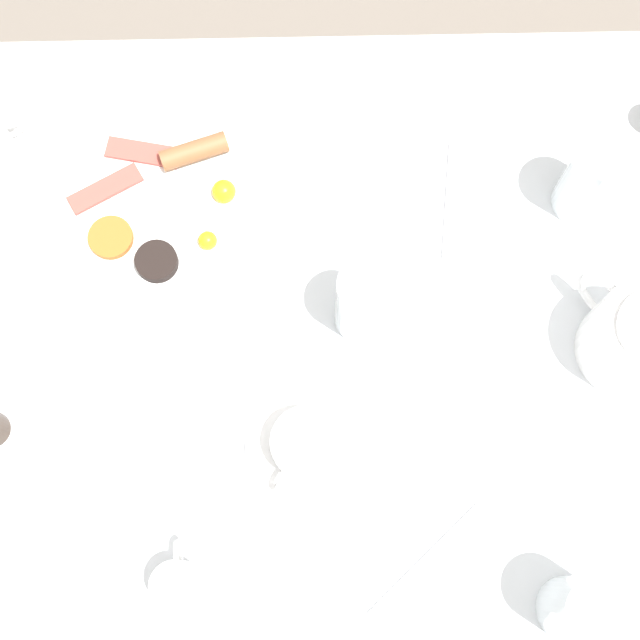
{
  "coord_description": "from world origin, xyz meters",
  "views": [
    {
      "loc": [
        -0.3,
        0.01,
        1.82
      ],
      "look_at": [
        0.0,
        0.0,
        0.74
      ],
      "focal_mm": 50.0,
      "sensor_mm": 36.0,
      "label": 1
    }
  ],
  "objects": [
    {
      "name": "ground_plane",
      "position": [
        0.0,
        0.0,
        0.0
      ],
      "size": [
        8.0,
        8.0,
        0.0
      ],
      "primitive_type": "plane",
      "color": "#70665B"
    },
    {
      "name": "table",
      "position": [
        0.0,
        0.0,
        0.65
      ],
      "size": [
        0.84,
        1.16,
        0.72
      ],
      "color": "silver",
      "rests_on": "ground_plane"
    },
    {
      "name": "breakfast_plate",
      "position": [
        0.16,
        0.2,
        0.73
      ],
      "size": [
        0.31,
        0.31,
        0.04
      ],
      "color": "white",
      "rests_on": "table"
    },
    {
      "name": "teapot_near",
      "position": [
        -0.04,
        -0.39,
        0.78
      ],
      "size": [
        0.19,
        0.14,
        0.13
      ],
      "rotation": [
        0.0,
        0.0,
        3.77
      ],
      "color": "white",
      "rests_on": "table"
    },
    {
      "name": "teacup_with_saucer_right",
      "position": [
        -0.16,
        0.02,
        0.75
      ],
      "size": [
        0.15,
        0.15,
        0.06
      ],
      "color": "white",
      "rests_on": "table"
    },
    {
      "name": "water_glass_tall",
      "position": [
        0.01,
        -0.06,
        0.79
      ],
      "size": [
        0.08,
        0.08,
        0.14
      ],
      "color": "white",
      "rests_on": "table"
    },
    {
      "name": "water_glass_short",
      "position": [
        0.16,
        -0.35,
        0.79
      ],
      "size": [
        0.08,
        0.08,
        0.14
      ],
      "color": "white",
      "rests_on": "table"
    },
    {
      "name": "wine_glass_spare",
      "position": [
        -0.35,
        -0.28,
        0.79
      ],
      "size": [
        0.08,
        0.08,
        0.13
      ],
      "color": "white",
      "rests_on": "table"
    },
    {
      "name": "creamer_jug",
      "position": [
        -0.32,
        0.17,
        0.75
      ],
      "size": [
        0.08,
        0.06,
        0.06
      ],
      "color": "white",
      "rests_on": "table"
    },
    {
      "name": "napkin_folded",
      "position": [
        -0.12,
        0.27,
        0.73
      ],
      "size": [
        0.14,
        0.11,
        0.01
      ],
      "rotation": [
        0.0,
        0.0,
        3.58
      ],
      "color": "white",
      "rests_on": "table"
    },
    {
      "name": "fork_by_plate",
      "position": [
        0.17,
        -0.18,
        0.72
      ],
      "size": [
        0.17,
        0.03,
        0.0
      ],
      "rotation": [
        0.0,
        0.0,
        1.45
      ],
      "color": "silver",
      "rests_on": "table"
    },
    {
      "name": "fork_spare",
      "position": [
        -0.3,
        -0.12,
        0.72
      ],
      "size": [
        0.14,
        0.15,
        0.0
      ],
      "rotation": [
        0.0,
        0.0,
        0.74
      ],
      "color": "silver",
      "rests_on": "table"
    }
  ]
}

